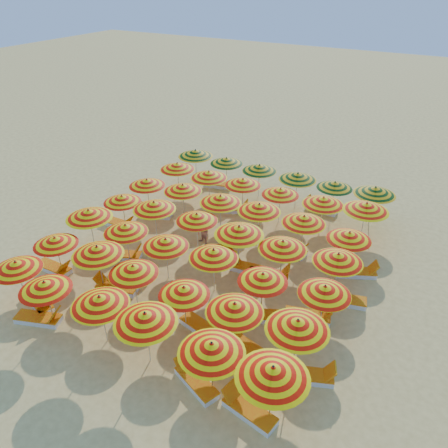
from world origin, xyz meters
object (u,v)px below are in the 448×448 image
at_px(lounger_20, 217,184).
at_px(lounger_13, 249,268).
at_px(umbrella_29, 349,236).
at_px(umbrella_11, 298,325).
at_px(lounger_10, 272,316).
at_px(umbrella_5, 273,372).
at_px(lounger_14, 270,274).
at_px(umbrella_6, 55,241).
at_px(umbrella_27, 259,208).
at_px(umbrella_18, 122,199).
at_px(umbrella_38, 259,168).
at_px(umbrella_26, 221,199).
at_px(lounger_0, 39,302).
at_px(umbrella_25, 183,188).
at_px(umbrella_37, 227,161).
at_px(umbrella_0, 16,266).
at_px(umbrella_1, 45,286).
at_px(lounger_21, 321,208).
at_px(umbrella_4, 212,348).
at_px(umbrella_30, 177,166).
at_px(umbrella_22, 283,245).
at_px(umbrella_32, 243,182).
at_px(lounger_12, 118,224).
at_px(umbrella_15, 214,254).
at_px(umbrella_2, 100,301).
at_px(umbrella_14, 166,243).
at_px(umbrella_12, 89,214).
at_px(lounger_11, 309,316).
at_px(lounger_15, 343,300).
at_px(umbrella_8, 133,270).
at_px(lounger_1, 39,318).
at_px(lounger_9, 123,255).
at_px(umbrella_19, 154,206).
at_px(umbrella_31, 209,175).
at_px(umbrella_41, 375,191).
at_px(umbrella_28, 304,220).
at_px(beachgoer_b, 203,232).
at_px(umbrella_3, 145,318).
at_px(lounger_18, 357,272).
at_px(lounger_16, 155,214).
at_px(umbrella_20, 197,217).
at_px(umbrella_34, 323,201).
at_px(umbrella_16, 263,277).
at_px(lounger_6, 202,327).
at_px(umbrella_40, 335,185).
at_px(umbrella_33, 280,192).
at_px(lounger_3, 249,410).
at_px(umbrella_9, 184,291).
at_px(umbrella_23, 338,258).
at_px(lounger_5, 116,288).
at_px(lounger_19, 232,209).
at_px(umbrella_35, 366,207).
at_px(umbrella_36, 196,153).
at_px(umbrella_7, 97,251).

bearing_deg(lounger_20, lounger_13, 116.42).
bearing_deg(umbrella_29, umbrella_11, -89.39).
bearing_deg(lounger_10, lounger_20, -74.08).
relative_size(umbrella_5, lounger_14, 1.36).
height_order(umbrella_6, umbrella_27, umbrella_27).
xyz_separation_m(umbrella_18, umbrella_38, (4.32, 6.50, 0.10)).
relative_size(umbrella_26, lounger_0, 1.43).
relative_size(umbrella_25, umbrella_37, 0.83).
relative_size(umbrella_0, umbrella_18, 0.83).
xyz_separation_m(umbrella_1, lounger_21, (5.89, 13.19, -1.59)).
xyz_separation_m(umbrella_4, umbrella_30, (-8.60, 10.71, -0.09)).
bearing_deg(umbrella_27, umbrella_22, -47.25).
xyz_separation_m(umbrella_32, lounger_12, (-4.85, -4.42, -1.63)).
xyz_separation_m(umbrella_5, umbrella_15, (-4.39, 4.27, -0.13)).
height_order(umbrella_2, umbrella_14, umbrella_2).
height_order(umbrella_15, umbrella_18, umbrella_15).
distance_m(umbrella_12, lounger_11, 10.50).
bearing_deg(lounger_21, umbrella_37, 5.79).
bearing_deg(lounger_15, umbrella_8, 16.33).
distance_m(lounger_1, lounger_9, 4.74).
height_order(umbrella_19, umbrella_31, umbrella_19).
height_order(umbrella_8, umbrella_41, umbrella_41).
distance_m(umbrella_28, umbrella_29, 2.11).
height_order(umbrella_41, beachgoer_b, umbrella_41).
bearing_deg(beachgoer_b, umbrella_26, 100.80).
height_order(umbrella_3, lounger_18, umbrella_3).
xyz_separation_m(umbrella_2, umbrella_37, (-2.27, 12.84, -0.08)).
xyz_separation_m(umbrella_6, lounger_16, (0.40, 6.03, -1.56)).
distance_m(umbrella_20, lounger_1, 7.59).
xyz_separation_m(umbrella_18, umbrella_34, (8.71, 4.30, 0.16)).
xyz_separation_m(umbrella_31, lounger_10, (6.75, -6.67, -1.69)).
bearing_deg(umbrella_31, umbrella_14, -74.14).
xyz_separation_m(umbrella_16, umbrella_22, (-0.13, 2.17, 0.12)).
relative_size(umbrella_41, beachgoer_b, 1.81).
relative_size(umbrella_22, lounger_0, 1.16).
bearing_deg(lounger_6, umbrella_15, 122.32).
bearing_deg(lounger_11, lounger_21, 90.30).
bearing_deg(umbrella_16, umbrella_40, 90.25).
xyz_separation_m(umbrella_18, umbrella_33, (6.47, 4.41, 0.06)).
height_order(lounger_3, lounger_9, same).
bearing_deg(umbrella_9, lounger_15, 41.89).
xyz_separation_m(umbrella_23, lounger_3, (-0.52, -6.54, -1.68)).
distance_m(lounger_10, lounger_15, 3.04).
relative_size(lounger_5, lounger_19, 1.00).
bearing_deg(lounger_16, umbrella_35, 176.55).
relative_size(umbrella_11, umbrella_36, 0.94).
relative_size(umbrella_33, umbrella_36, 0.92).
distance_m(umbrella_11, umbrella_36, 14.85).
height_order(umbrella_7, beachgoer_b, umbrella_7).
distance_m(umbrella_19, lounger_0, 6.42).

